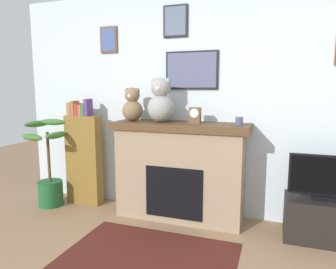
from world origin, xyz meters
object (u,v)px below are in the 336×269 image
Objects in this scene: mantel_clock at (195,115)px; teddy_bear_brown at (133,106)px; television at (324,178)px; teddy_bear_cream at (161,102)px; tv_stand at (321,220)px; candle_jar at (239,121)px; bookshelf at (84,157)px; potted_plant at (49,175)px; fireplace at (180,170)px.

teddy_bear_brown reaches higher than mantel_clock.
teddy_bear_cream is at bearing 178.08° from television.
tv_stand is 2.30m from teddy_bear_brown.
mantel_clock is (-0.47, -0.00, 0.04)m from candle_jar.
potted_plant is at bearing -148.34° from bookshelf.
bookshelf is 1.23× the size of potted_plant.
mantel_clock is at bearing -179.83° from candle_jar.
potted_plant is 1.60× the size of tv_stand.
mantel_clock is at bearing 177.60° from tv_stand.
tv_stand is (2.77, -0.10, -0.40)m from bookshelf.
television is (0.00, -0.00, 0.42)m from tv_stand.
teddy_bear_brown is at bearing -179.98° from candle_jar.
candle_jar is at bearing 4.52° from potted_plant.
candle_jar is at bearing 176.13° from tv_stand.
potted_plant is at bearing -177.70° from television.
potted_plant is (-1.67, -0.20, -0.16)m from fireplace.
mantel_clock is 0.42m from teddy_bear_cream.
candle_jar is (1.94, -0.04, 0.53)m from bookshelf.
fireplace is at bearing -1.18° from bookshelf.
potted_plant is 3.14m from tv_stand.
candle_jar is 0.22× the size of teddy_bear_brown.
teddy_bear_brown reaches higher than potted_plant.
tv_stand is 8.03× the size of candle_jar.
fireplace is 1.69m from potted_plant.
teddy_bear_brown is (0.72, -0.04, 0.66)m from bookshelf.
potted_plant is 2.82× the size of teddy_bear_brown.
television is at bearing -1.59° from teddy_bear_brown.
fireplace is 0.87m from candle_jar.
bookshelf is at bearing 178.82° from fireplace.
television is 1.67× the size of teddy_bear_brown.
fireplace is 1.40× the size of potted_plant.
candle_jar is at bearing 0.17° from mantel_clock.
bookshelf reaches higher than potted_plant.
candle_jar reaches higher than television.
tv_stand is at bearing -2.40° from mantel_clock.
candle_jar is at bearing -1.57° from fireplace.
candle_jar is at bearing 0.04° from teddy_bear_cream.
candle_jar is 0.47m from mantel_clock.
potted_plant is 2.01m from mantel_clock.
teddy_bear_brown is at bearing 9.48° from potted_plant.
potted_plant reaches higher than tv_stand.
bookshelf is 1.58m from mantel_clock.
fireplace is 8.86× the size of mantel_clock.
mantel_clock is at bearing 177.53° from television.
mantel_clock reaches higher than fireplace.
candle_jar reaches higher than tv_stand.
tv_stand is 2.03m from teddy_bear_cream.
candle_jar is at bearing 0.02° from teddy_bear_brown.
bookshelf is at bearing 177.90° from television.
television is 1.41m from mantel_clock.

